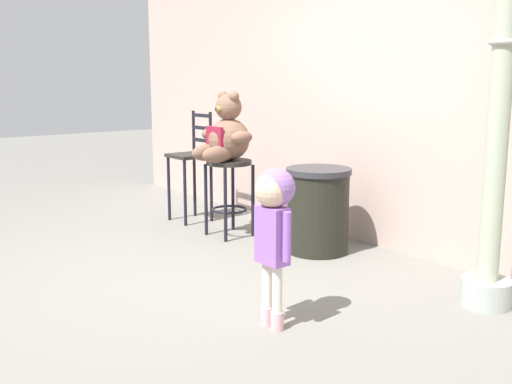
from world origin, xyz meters
name	(u,v)px	position (x,y,z in m)	size (l,w,h in m)	color
ground_plane	(171,283)	(0.00, 0.00, 0.00)	(24.00, 24.00, 0.00)	slate
building_wall	(370,53)	(0.00, 2.11, 1.70)	(7.57, 0.30, 3.41)	#BB9F94
bar_stool_with_teddy	(229,181)	(-0.84, 1.14, 0.53)	(0.42, 0.42, 0.73)	black
teddy_bear	(226,135)	(-0.84, 1.11, 0.96)	(0.61, 0.55, 0.64)	brown
child_walking	(274,213)	(1.09, 0.07, 0.71)	(0.31, 0.25, 0.97)	#DBA7AB
trash_bin	(318,210)	(0.08, 1.42, 0.37)	(0.56, 0.56, 0.73)	black
lamppost	(498,128)	(1.69, 1.41, 1.18)	(0.33, 0.33, 2.95)	#A3AEA6
bar_chair_empty	(192,161)	(-1.59, 1.21, 0.63)	(0.38, 0.38, 1.14)	black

